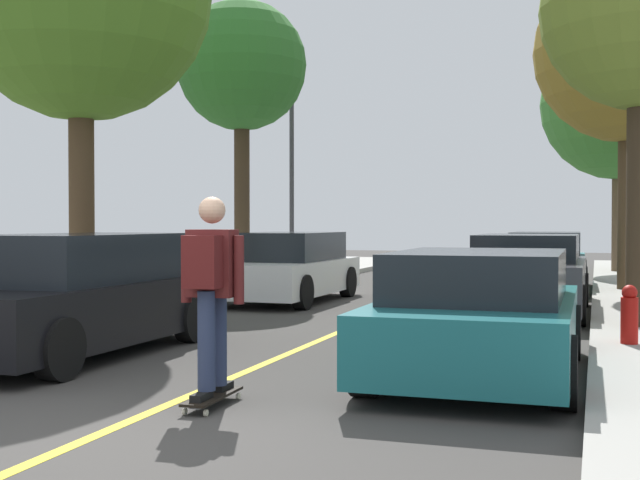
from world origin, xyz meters
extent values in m
plane|color=#3D3A38|center=(0.00, 0.00, 0.00)|extent=(80.00, 80.00, 0.00)
cube|color=gold|center=(0.00, 4.00, 0.00)|extent=(0.12, 39.20, 0.01)
cube|color=black|center=(-2.38, 3.30, 0.53)|extent=(1.78, 4.21, 0.69)
cube|color=black|center=(-2.38, 3.51, 1.16)|extent=(1.57, 2.84, 0.57)
cylinder|color=black|center=(-1.56, 1.89, 0.32)|extent=(0.22, 0.64, 0.64)
cylinder|color=black|center=(-1.55, 4.70, 0.32)|extent=(0.22, 0.64, 0.64)
cylinder|color=black|center=(-3.21, 4.70, 0.32)|extent=(0.22, 0.64, 0.64)
cube|color=white|center=(-2.38, 10.34, 0.50)|extent=(1.89, 4.19, 0.65)
cube|color=black|center=(-2.38, 10.49, 1.10)|extent=(1.66, 2.58, 0.55)
cylinder|color=black|center=(-1.52, 8.94, 0.32)|extent=(0.22, 0.64, 0.64)
cylinder|color=black|center=(-3.27, 8.95, 0.32)|extent=(0.22, 0.64, 0.64)
cylinder|color=black|center=(-1.50, 11.73, 0.32)|extent=(0.22, 0.64, 0.64)
cylinder|color=black|center=(-3.25, 11.74, 0.32)|extent=(0.22, 0.64, 0.64)
cube|color=#196066|center=(2.38, 3.49, 0.50)|extent=(1.87, 4.07, 0.63)
cube|color=black|center=(2.38, 3.39, 1.05)|extent=(1.64, 2.38, 0.48)
cylinder|color=black|center=(1.51, 4.81, 0.32)|extent=(0.22, 0.64, 0.64)
cylinder|color=black|center=(3.23, 4.82, 0.32)|extent=(0.22, 0.64, 0.64)
cylinder|color=black|center=(1.53, 2.16, 0.32)|extent=(0.22, 0.64, 0.64)
cylinder|color=black|center=(3.25, 2.17, 0.32)|extent=(0.22, 0.64, 0.64)
cube|color=#38383D|center=(2.38, 9.57, 0.55)|extent=(1.88, 4.38, 0.75)
cube|color=black|center=(2.38, 9.63, 1.15)|extent=(1.65, 2.47, 0.45)
cylinder|color=black|center=(1.51, 11.06, 0.32)|extent=(0.22, 0.64, 0.64)
cylinder|color=black|center=(3.26, 11.06, 0.32)|extent=(0.22, 0.64, 0.64)
cylinder|color=black|center=(1.51, 8.09, 0.32)|extent=(0.22, 0.64, 0.64)
cylinder|color=black|center=(3.26, 8.08, 0.32)|extent=(0.22, 0.64, 0.64)
cube|color=#196066|center=(2.38, 15.00, 0.49)|extent=(1.82, 4.69, 0.62)
cube|color=black|center=(2.38, 15.09, 1.08)|extent=(1.58, 2.79, 0.55)
cylinder|color=black|center=(1.54, 16.62, 0.32)|extent=(0.23, 0.64, 0.64)
cylinder|color=black|center=(3.17, 16.65, 0.32)|extent=(0.23, 0.64, 0.64)
cylinder|color=black|center=(1.60, 13.36, 0.32)|extent=(0.23, 0.64, 0.64)
cylinder|color=black|center=(3.22, 13.39, 0.32)|extent=(0.23, 0.64, 0.64)
cylinder|color=#4C3823|center=(-4.11, 5.97, 2.18)|extent=(0.39, 0.39, 4.08)
cylinder|color=#3D2D1E|center=(-4.11, 12.10, 2.14)|extent=(0.35, 0.35, 4.01)
sphere|color=#2D6B28|center=(-4.11, 12.10, 5.13)|extent=(2.93, 2.93, 2.93)
cylinder|color=#4C3823|center=(4.11, 13.94, 2.10)|extent=(0.36, 0.36, 3.92)
sphere|color=olive|center=(4.11, 13.94, 5.29)|extent=(3.97, 3.97, 3.97)
cylinder|color=brown|center=(4.11, 20.89, 1.91)|extent=(0.37, 0.37, 3.53)
sphere|color=#3D7F33|center=(4.11, 20.89, 5.12)|extent=(4.54, 4.54, 4.54)
cylinder|color=#B2140F|center=(3.88, 5.40, 0.42)|extent=(0.20, 0.20, 0.55)
sphere|color=#B2140F|center=(3.88, 5.40, 0.75)|extent=(0.18, 0.18, 0.18)
cylinder|color=#38383D|center=(-4.13, 15.37, 2.67)|extent=(0.12, 0.12, 5.05)
cube|color=#EAE5C6|center=(-4.13, 15.37, 5.31)|extent=(0.36, 0.24, 0.20)
cube|color=black|center=(0.40, 1.35, 0.09)|extent=(0.24, 0.85, 0.02)
cylinder|color=beige|center=(0.29, 1.69, 0.03)|extent=(0.03, 0.06, 0.06)
cylinder|color=beige|center=(0.48, 1.69, 0.03)|extent=(0.03, 0.06, 0.06)
cylinder|color=beige|center=(0.31, 1.01, 0.03)|extent=(0.03, 0.06, 0.06)
cylinder|color=beige|center=(0.50, 1.01, 0.03)|extent=(0.03, 0.06, 0.06)
cube|color=#99999E|center=(0.39, 1.69, 0.07)|extent=(0.10, 0.04, 0.02)
cube|color=#99999E|center=(0.40, 1.01, 0.07)|extent=(0.10, 0.04, 0.02)
cube|color=black|center=(0.39, 1.57, 0.13)|extent=(0.11, 0.26, 0.06)
cube|color=black|center=(0.40, 1.13, 0.13)|extent=(0.11, 0.26, 0.06)
cylinder|color=#283351|center=(0.39, 1.47, 0.58)|extent=(0.15, 0.15, 0.84)
cylinder|color=#283351|center=(0.40, 1.23, 0.58)|extent=(0.15, 0.15, 0.84)
cube|color=#511919|center=(0.40, 1.35, 1.23)|extent=(0.41, 0.23, 0.58)
sphere|color=tan|center=(0.40, 1.35, 1.69)|extent=(0.23, 0.23, 0.23)
cylinder|color=#511919|center=(0.15, 1.34, 1.18)|extent=(0.09, 0.09, 0.58)
cylinder|color=#511919|center=(0.64, 1.36, 1.18)|extent=(0.09, 0.09, 0.58)
cube|color=#4C1414|center=(0.40, 1.15, 1.25)|extent=(0.30, 0.19, 0.44)
camera|label=1|loc=(3.51, -5.01, 1.58)|focal=46.26mm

